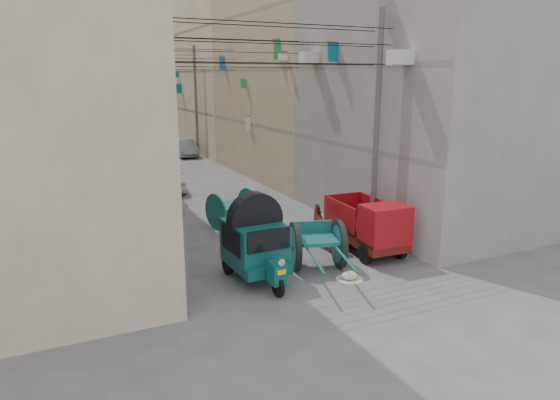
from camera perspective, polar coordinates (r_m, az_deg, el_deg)
ground at (r=12.00m, az=13.14°, el=-15.44°), size 140.00×140.00×0.00m
building_row_left at (r=42.21m, az=-27.91°, el=13.22°), size 8.00×62.00×14.00m
building_row_right at (r=44.69m, az=-6.36°, el=14.64°), size 8.00×62.00×14.00m
end_cap_building at (r=74.37m, az=-20.81°, el=13.55°), size 22.00×10.00×13.00m
shutters_left at (r=19.14m, az=-16.27°, el=0.30°), size 0.18×14.40×2.88m
signboards at (r=30.56m, az=-12.77°, el=9.09°), size 8.22×40.52×5.67m
ac_units at (r=18.92m, az=8.46°, el=18.68°), size 0.70×6.55×3.35m
utility_poles at (r=26.01m, az=-10.48°, el=9.68°), size 7.40×22.20×8.00m
overhead_cables at (r=23.47m, az=-9.05°, el=16.07°), size 7.40×22.52×1.12m
auto_rickshaw at (r=14.59m, az=-2.84°, el=-4.65°), size 1.68×2.85×1.99m
tonga_cart at (r=15.50m, az=4.27°, el=-5.05°), size 2.11×3.55×1.51m
mini_truck at (r=16.92m, az=10.43°, el=-3.23°), size 1.67×3.39×1.86m
second_cart at (r=19.87m, az=-5.46°, el=-0.86°), size 1.93×1.79×1.44m
feed_sack at (r=14.98m, az=7.96°, el=-8.53°), size 0.50×0.40×0.25m
horse at (r=17.37m, az=5.54°, el=-3.22°), size 1.16×1.83×1.43m
distant_car_white at (r=26.73m, az=-12.41°, el=2.36°), size 1.99×3.80×1.23m
distant_car_grey at (r=38.34m, az=-10.82°, el=5.87°), size 1.47×3.82×1.24m
distant_car_green at (r=42.37m, az=-16.62°, el=6.17°), size 2.28×3.97×1.08m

